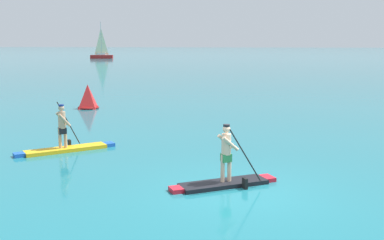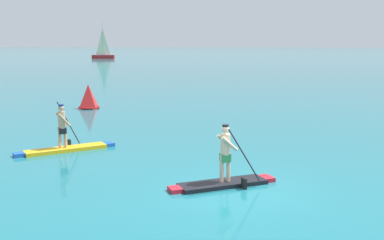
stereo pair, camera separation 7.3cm
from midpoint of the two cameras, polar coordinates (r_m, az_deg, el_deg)
ground at (r=12.58m, az=5.86°, el=-8.68°), size 440.00×440.00×0.00m
paddleboarder_near_left at (r=17.49m, az=-14.95°, el=-2.66°), size 3.11×2.48×1.76m
paddleboarder_mid_center at (r=12.98m, az=4.07°, el=-6.54°), size 2.92×1.85×1.73m
race_marker_buoy at (r=27.89m, az=-12.32°, el=2.65°), size 1.40×1.40×1.40m
sailboat_left_horizon at (r=100.16m, az=-10.68°, el=7.93°), size 4.67×1.54×7.51m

